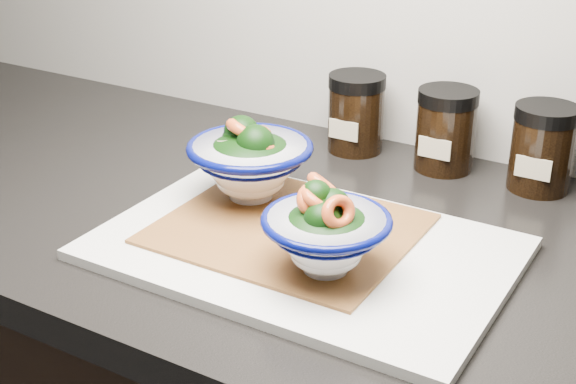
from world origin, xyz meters
The scene contains 8 objects.
countertop centered at (0.00, 1.45, 0.88)m, with size 3.50×0.60×0.04m, color black.
cutting_board centered at (-0.12, 1.38, 0.91)m, with size 0.45×0.30×0.01m, color silver.
bamboo_mat centered at (-0.15, 1.40, 0.91)m, with size 0.28×0.24×0.00m, color #9E662F.
bowl_left centered at (-0.24, 1.45, 0.96)m, with size 0.15×0.15×0.11m.
bowl_right centered at (-0.07, 1.34, 0.96)m, with size 0.13×0.13×0.10m.
spice_jar_a centered at (-0.21, 1.69, 0.96)m, with size 0.08×0.08×0.11m.
spice_jar_b centered at (-0.07, 1.69, 0.96)m, with size 0.08×0.08×0.11m.
spice_jar_c centered at (0.06, 1.69, 0.96)m, with size 0.08×0.08×0.11m.
Camera 1 is at (0.26, 0.70, 1.34)m, focal length 50.00 mm.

